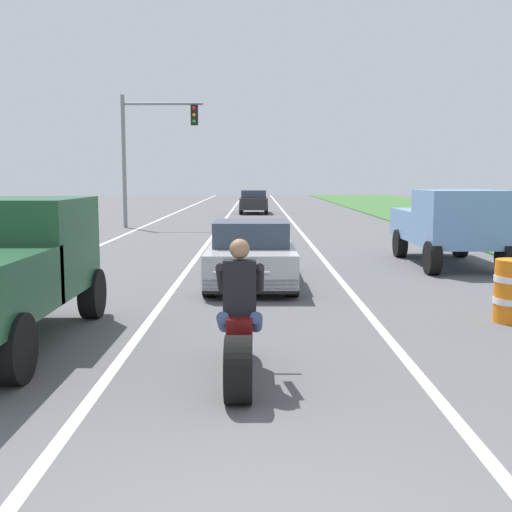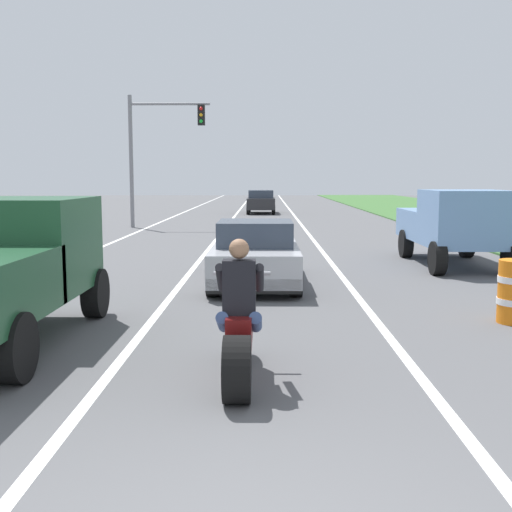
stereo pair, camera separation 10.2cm
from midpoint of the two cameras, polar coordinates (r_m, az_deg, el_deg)
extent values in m
cube|color=white|center=(23.89, -12.16, 1.48)|extent=(0.14, 120.00, 0.01)
cube|color=white|center=(23.36, 5.33, 1.49)|extent=(0.14, 120.00, 0.01)
cube|color=white|center=(23.35, -3.51, 1.50)|extent=(0.14, 120.00, 0.01)
cylinder|color=black|center=(6.47, -1.27, -10.25)|extent=(0.28, 0.69, 0.69)
cylinder|color=black|center=(7.97, -0.86, -7.15)|extent=(0.12, 0.63, 0.63)
cube|color=#590F0F|center=(7.19, -1.04, -6.28)|extent=(0.28, 1.10, 0.36)
cylinder|color=#B2B2B7|center=(7.81, -0.89, -4.69)|extent=(0.08, 0.36, 0.73)
cylinder|color=#A5A5AA|center=(7.71, -0.90, -1.59)|extent=(0.70, 0.05, 0.05)
cube|color=black|center=(6.87, -1.11, -2.83)|extent=(0.36, 0.24, 0.60)
sphere|color=#9E7051|center=(6.81, -1.12, 0.65)|extent=(0.22, 0.22, 0.22)
cylinder|color=#384C7A|center=(6.99, -2.58, -6.01)|extent=(0.14, 0.47, 0.32)
cylinder|color=black|center=(7.17, -2.79, -2.02)|extent=(0.10, 0.51, 0.40)
cylinder|color=#384C7A|center=(6.98, 0.39, -6.03)|extent=(0.14, 0.47, 0.32)
cylinder|color=black|center=(7.15, 0.73, -2.03)|extent=(0.10, 0.51, 0.40)
cube|color=#B7B7BC|center=(13.64, 0.17, -0.26)|extent=(1.80, 4.30, 0.64)
cube|color=#333D4C|center=(13.38, 0.16, 2.09)|extent=(1.56, 1.70, 0.52)
cube|color=black|center=(11.65, 0.05, -2.72)|extent=(1.76, 0.20, 0.28)
cylinder|color=black|center=(15.28, -2.76, -0.26)|extent=(0.24, 0.64, 0.64)
cylinder|color=black|center=(15.27, 3.24, -0.27)|extent=(0.24, 0.64, 0.64)
cylinder|color=black|center=(12.12, -3.70, -2.19)|extent=(0.24, 0.64, 0.64)
cylinder|color=black|center=(12.10, 3.87, -2.21)|extent=(0.24, 0.64, 0.64)
cube|color=#1E4C2D|center=(10.02, -20.24, 0.96)|extent=(1.90, 2.10, 1.40)
cube|color=#333D4C|center=(10.32, -19.64, 3.30)|extent=(1.67, 0.29, 0.57)
cylinder|color=black|center=(10.63, -14.10, -3.28)|extent=(0.28, 0.80, 0.80)
cylinder|color=black|center=(7.52, -20.70, -7.81)|extent=(0.28, 0.80, 0.80)
cube|color=#6B93C6|center=(16.30, 18.65, 3.23)|extent=(1.90, 2.10, 1.40)
cube|color=#333D4C|center=(15.95, 19.09, 4.52)|extent=(1.67, 0.29, 0.57)
cube|color=#6B93C6|center=(18.47, 16.49, 2.78)|extent=(1.90, 2.70, 0.80)
cylinder|color=black|center=(15.92, 22.39, -0.20)|extent=(0.28, 0.80, 0.80)
cylinder|color=black|center=(15.36, 16.34, -0.20)|extent=(0.28, 0.80, 0.80)
cylinder|color=black|center=(19.05, 18.71, 1.07)|extent=(0.28, 0.80, 0.80)
cylinder|color=black|center=(18.59, 13.60, 1.11)|extent=(0.28, 0.80, 0.80)
cylinder|color=gray|center=(29.60, -11.16, 8.37)|extent=(0.18, 0.18, 6.00)
cylinder|color=gray|center=(29.46, -7.72, 13.51)|extent=(3.64, 0.12, 0.12)
cube|color=black|center=(29.23, -4.89, 12.62)|extent=(0.32, 0.24, 0.90)
sphere|color=red|center=(29.12, -4.92, 13.19)|extent=(0.16, 0.16, 0.16)
sphere|color=orange|center=(29.09, -4.91, 12.64)|extent=(0.16, 0.16, 0.16)
sphere|color=green|center=(29.07, -4.91, 12.09)|extent=(0.16, 0.16, 0.16)
cube|color=#262628|center=(40.69, 0.53, 4.81)|extent=(1.76, 4.00, 0.70)
cube|color=#333D4C|center=(40.47, 0.53, 5.64)|extent=(1.56, 2.00, 0.50)
cylinder|color=black|center=(42.11, -0.55, 4.41)|extent=(0.20, 0.60, 0.60)
cylinder|color=black|center=(42.10, 1.63, 4.40)|extent=(0.20, 0.60, 0.60)
cylinder|color=black|center=(39.32, -0.65, 4.22)|extent=(0.20, 0.60, 0.60)
cylinder|color=black|center=(39.31, 1.69, 4.21)|extent=(0.20, 0.60, 0.60)
camera|label=1|loc=(0.05, -89.72, 0.04)|focal=44.08mm
camera|label=2|loc=(0.05, 90.28, -0.04)|focal=44.08mm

